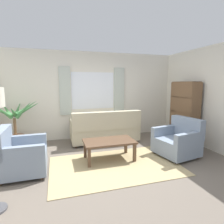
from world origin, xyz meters
TOP-DOWN VIEW (x-y plane):
  - ground_plane at (0.00, 0.00)m, footprint 6.24×6.24m
  - wall_back at (0.00, 2.26)m, footprint 5.32×0.12m
  - wall_right at (2.66, 0.00)m, footprint 0.12×4.40m
  - window_with_curtains at (0.00, 2.18)m, footprint 1.98×0.07m
  - area_rug at (0.00, 0.00)m, footprint 2.57×1.66m
  - couch at (0.21, 1.57)m, footprint 1.90×0.82m
  - armchair_left at (-1.78, 0.20)m, footprint 0.83×0.85m
  - armchair_right at (1.57, 0.10)m, footprint 0.96×0.97m
  - coffee_table at (-0.03, 0.34)m, footprint 1.10×0.64m
  - potted_plant at (-2.09, 1.71)m, footprint 1.13×1.20m
  - bookshelf at (2.34, 0.94)m, footprint 0.30×0.94m

SIDE VIEW (x-z plane):
  - ground_plane at x=0.00m, z-range 0.00..0.00m
  - area_rug at x=0.00m, z-range 0.00..0.01m
  - armchair_left at x=-1.78m, z-range -0.09..0.79m
  - armchair_right at x=1.57m, z-range -0.09..0.79m
  - couch at x=0.21m, z-range -0.09..0.83m
  - coffee_table at x=-0.03m, z-range 0.16..0.60m
  - potted_plant at x=-2.09m, z-range -0.10..1.20m
  - bookshelf at x=2.34m, z-range 0.02..1.74m
  - wall_back at x=0.00m, z-range 0.00..2.60m
  - wall_right at x=2.66m, z-range 0.00..2.60m
  - window_with_curtains at x=0.00m, z-range 0.75..2.15m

